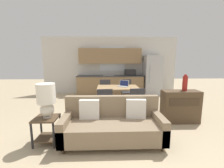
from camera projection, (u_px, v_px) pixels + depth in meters
ground_plane at (115, 144)px, 2.92m from camera, size 20.00×20.00×0.00m
wall_back at (110, 65)px, 7.26m from camera, size 6.40×0.07×2.70m
kitchen_counter at (111, 77)px, 7.05m from camera, size 3.08×0.65×2.15m
refrigerator at (152, 75)px, 6.99m from camera, size 0.77×0.77×1.82m
dining_table at (118, 89)px, 4.80m from camera, size 1.30×0.86×0.77m
couch at (113, 124)px, 3.02m from camera, size 1.96×0.80×0.88m
side_table at (47, 126)px, 2.92m from camera, size 0.44×0.44×0.53m
table_lamp at (46, 98)px, 2.85m from camera, size 0.34×0.34×0.66m
credenza at (180, 106)px, 3.93m from camera, size 0.95×0.39×0.84m
vase at (185, 83)px, 3.85m from camera, size 0.12×0.12×0.42m
dining_chair_far_left at (105, 91)px, 5.57m from camera, size 0.43×0.43×0.89m
dining_chair_near_left at (105, 103)px, 3.99m from camera, size 0.45×0.45×0.89m
dining_chair_near_right at (135, 102)px, 4.08m from camera, size 0.47×0.47×0.89m
dining_chair_far_right at (127, 90)px, 5.66m from camera, size 0.47×0.47×0.89m
laptop at (123, 85)px, 4.86m from camera, size 0.40×0.38×0.20m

